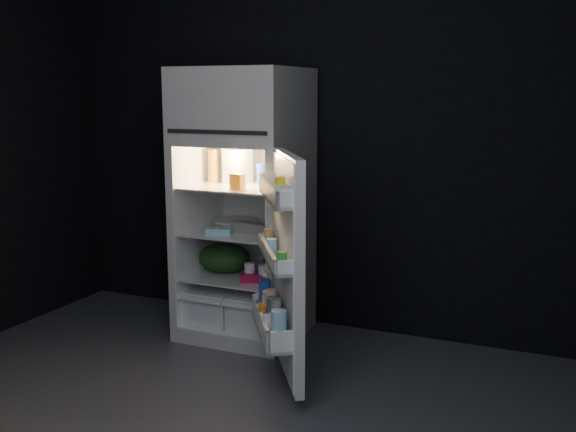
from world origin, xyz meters
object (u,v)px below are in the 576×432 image
at_px(refrigerator, 245,195).
at_px(yogurt_tray, 258,277).
at_px(fridge_door, 283,269).
at_px(egg_carton, 251,228).
at_px(milk_jug, 237,165).

bearing_deg(refrigerator, yogurt_tray, -43.97).
bearing_deg(yogurt_tray, fridge_door, -77.10).
bearing_deg(fridge_door, egg_carton, 129.91).
relative_size(fridge_door, egg_carton, 4.69).
xyz_separation_m(egg_carton, yogurt_tray, (0.08, -0.05, -0.31)).
relative_size(refrigerator, egg_carton, 6.84).
xyz_separation_m(refrigerator, egg_carton, (0.09, -0.11, -0.19)).
distance_m(refrigerator, egg_carton, 0.24).
bearing_deg(yogurt_tray, refrigerator, 111.08).
bearing_deg(milk_jug, fridge_door, -39.53).
bearing_deg(refrigerator, milk_jug, 156.92).
xyz_separation_m(fridge_door, milk_jug, (-0.66, 0.73, 0.47)).
bearing_deg(egg_carton, milk_jug, 148.28).
bearing_deg(fridge_door, milk_jug, 132.09).
bearing_deg(refrigerator, egg_carton, -49.78).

